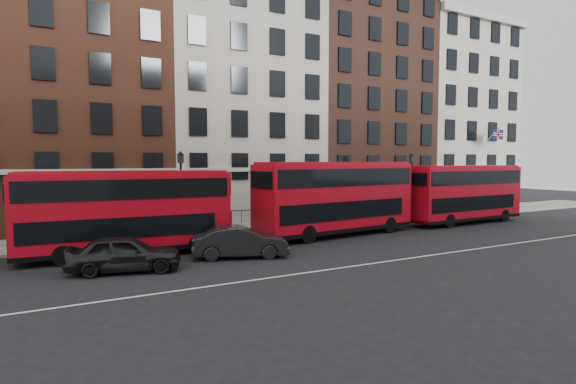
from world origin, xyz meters
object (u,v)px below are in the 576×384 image
bus_c (336,196)px  car_rear (125,253)px  traffic_light (506,187)px  bus_d (464,192)px  bus_b (126,211)px  car_front (240,242)px

bus_c → car_rear: bearing=-171.9°
traffic_light → car_rear: bearing=-169.7°
bus_c → bus_d: size_ratio=1.08×
bus_b → traffic_light: size_ratio=3.20×
car_rear → traffic_light: 35.43m
bus_c → traffic_light: 21.40m
bus_c → car_front: (-8.04, -3.18, -1.78)m
car_rear → car_front: car_rear is taller
bus_b → bus_d: size_ratio=0.97×
car_rear → traffic_light: traffic_light is taller
bus_b → bus_c: bus_c is taller
bus_c → car_rear: (-13.62, -3.44, -1.75)m
traffic_light → bus_d: bearing=-162.4°
bus_b → car_rear: bus_b is taller
bus_c → traffic_light: size_ratio=3.55×
bus_c → traffic_light: bus_c is taller
bus_b → bus_d: 25.05m
bus_b → car_rear: (-0.63, -3.44, -1.52)m
car_rear → car_front: bearing=-72.9°
car_front → traffic_light: bearing=-59.3°
bus_d → car_front: (-20.10, -3.18, -1.63)m
bus_d → bus_b: bearing=178.0°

